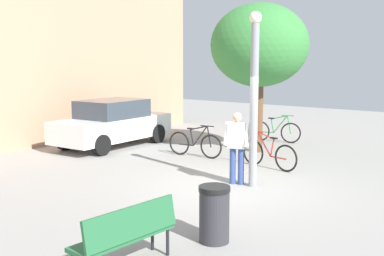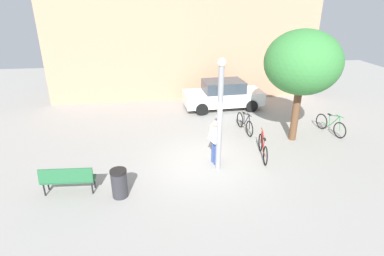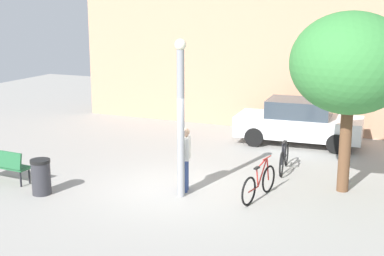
{
  "view_description": "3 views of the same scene",
  "coord_description": "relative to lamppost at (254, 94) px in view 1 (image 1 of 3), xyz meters",
  "views": [
    {
      "loc": [
        -9.09,
        -5.93,
        2.89
      ],
      "look_at": [
        -0.74,
        0.56,
        1.37
      ],
      "focal_mm": 45.26,
      "sensor_mm": 36.0,
      "label": 1
    },
    {
      "loc": [
        -1.87,
        -9.84,
        5.65
      ],
      "look_at": [
        -0.46,
        1.23,
        0.9
      ],
      "focal_mm": 28.93,
      "sensor_mm": 36.0,
      "label": 2
    },
    {
      "loc": [
        5.59,
        -12.14,
        4.73
      ],
      "look_at": [
        -0.13,
        1.18,
        1.38
      ],
      "focal_mm": 50.67,
      "sensor_mm": 36.0,
      "label": 3
    }
  ],
  "objects": [
    {
      "name": "plaza_tree",
      "position": [
        3.66,
        2.0,
        1.16
      ],
      "size": [
        2.98,
        2.98,
        4.56
      ],
      "color": "brown",
      "rests_on": "ground_plane"
    },
    {
      "name": "person_by_lamppost",
      "position": [
        -0.06,
        0.4,
        -1.15
      ],
      "size": [
        0.4,
        0.63,
        1.67
      ],
      "color": "#334784",
      "rests_on": "ground_plane"
    },
    {
      "name": "ground_plane",
      "position": [
        -0.26,
        0.42,
        -2.12
      ],
      "size": [
        36.0,
        36.0,
        0.0
      ],
      "primitive_type": "plane",
      "color": "gray"
    },
    {
      "name": "bicycle_green",
      "position": [
        5.6,
        2.42,
        -1.74
      ],
      "size": [
        0.46,
        1.77,
        0.97
      ],
      "color": "black",
      "rests_on": "ground_plane"
    },
    {
      "name": "building_facade",
      "position": [
        -0.26,
        9.03,
        1.4
      ],
      "size": [
        15.38,
        2.0,
        7.05
      ],
      "primitive_type": "cube",
      "color": "tan",
      "rests_on": "ground_plane"
    },
    {
      "name": "trash_bin",
      "position": [
        -3.31,
        -1.26,
        -1.66
      ],
      "size": [
        0.5,
        0.5,
        0.91
      ],
      "color": "#2D2D33",
      "rests_on": "ground_plane"
    },
    {
      "name": "bicycle_black",
      "position": [
        1.86,
        3.08,
        -1.74
      ],
      "size": [
        0.25,
        1.8,
        0.97
      ],
      "color": "black",
      "rests_on": "ground_plane"
    },
    {
      "name": "parked_car_white",
      "position": [
        1.56,
        6.29,
        -1.35
      ],
      "size": [
        4.3,
        2.03,
        1.55
      ],
      "color": "silver",
      "rests_on": "ground_plane"
    },
    {
      "name": "park_bench",
      "position": [
        -4.89,
        -0.91,
        -1.57
      ],
      "size": [
        1.62,
        0.56,
        0.92
      ],
      "color": "#236038",
      "rests_on": "ground_plane"
    },
    {
      "name": "lamppost",
      "position": [
        0.0,
        0.0,
        0.0
      ],
      "size": [
        0.28,
        0.28,
        3.92
      ],
      "color": "gray",
      "rests_on": "ground_plane"
    },
    {
      "name": "bicycle_red",
      "position": [
        1.84,
        0.61,
        -1.74
      ],
      "size": [
        0.35,
        1.79,
        0.97
      ],
      "color": "black",
      "rests_on": "ground_plane"
    }
  ]
}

